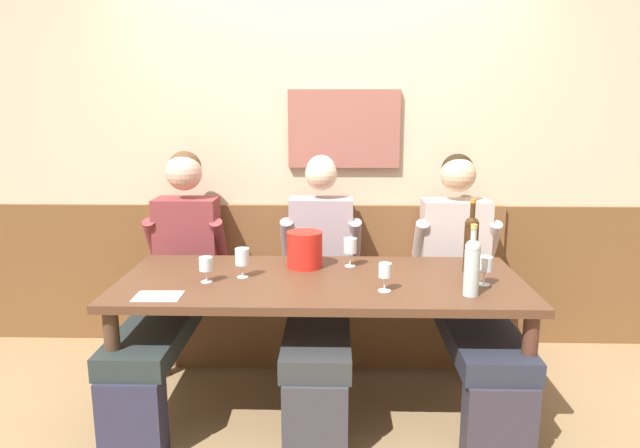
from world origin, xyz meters
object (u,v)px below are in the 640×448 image
(wall_bench, at_px, (324,312))
(wine_glass_left_end, at_px, (242,258))
(wine_bottle_green_tall, at_px, (471,242))
(wine_glass_center_front, at_px, (350,247))
(person_right_seat, at_px, (320,279))
(wine_bottle_amber_mid, at_px, (472,265))
(dining_table, at_px, (321,293))
(person_center_left_seat, at_px, (174,272))
(wine_glass_center_rear, at_px, (485,265))
(water_tumbler_right, at_px, (300,252))
(person_center_right_seat, at_px, (466,278))
(ice_bucket, at_px, (305,250))
(wine_glass_right_end, at_px, (385,272))
(wine_glass_by_bottle, at_px, (206,265))

(wall_bench, bearing_deg, wine_glass_left_end, -120.10)
(wine_bottle_green_tall, distance_m, wine_glass_center_front, 0.63)
(person_right_seat, relative_size, wine_bottle_amber_mid, 3.84)
(dining_table, relative_size, wine_bottle_green_tall, 5.26)
(person_center_left_seat, bearing_deg, wine_glass_center_rear, -14.70)
(wine_glass_center_rear, bearing_deg, water_tumbler_right, 154.98)
(wall_bench, height_order, person_center_right_seat, person_center_right_seat)
(person_right_seat, distance_m, wine_glass_center_front, 0.29)
(ice_bucket, bearing_deg, wine_glass_right_end, -44.69)
(wine_bottle_amber_mid, bearing_deg, water_tumbler_right, 144.62)
(water_tumbler_right, bearing_deg, wine_glass_center_rear, -25.02)
(wine_glass_by_bottle, bearing_deg, wine_glass_right_end, -7.62)
(wine_bottle_amber_mid, relative_size, wine_glass_left_end, 2.21)
(person_center_left_seat, distance_m, wine_glass_center_front, 1.02)
(person_center_right_seat, bearing_deg, wine_glass_center_rear, -91.83)
(wine_glass_left_end, bearing_deg, water_tumbler_right, 51.08)
(person_center_right_seat, relative_size, wine_bottle_amber_mid, 3.87)
(wine_bottle_green_tall, bearing_deg, water_tumbler_right, 167.54)
(wall_bench, distance_m, wine_glass_by_bottle, 1.09)
(wall_bench, bearing_deg, person_center_left_seat, -157.59)
(dining_table, xyz_separation_m, water_tumbler_right, (-0.13, 0.34, 0.12))
(ice_bucket, relative_size, wine_glass_center_front, 1.24)
(person_right_seat, distance_m, wine_bottle_amber_mid, 0.93)
(wine_glass_center_rear, distance_m, wine_glass_center_front, 0.71)
(person_right_seat, bearing_deg, person_center_left_seat, 178.11)
(person_center_right_seat, bearing_deg, wine_glass_center_front, -170.92)
(wall_bench, height_order, wine_glass_left_end, wall_bench)
(wine_bottle_green_tall, height_order, water_tumbler_right, wine_bottle_green_tall)
(ice_bucket, relative_size, wine_glass_left_end, 1.29)
(dining_table, xyz_separation_m, wine_bottle_amber_mid, (0.69, -0.24, 0.22))
(wall_bench, distance_m, water_tumbler_right, 0.61)
(dining_table, xyz_separation_m, wine_glass_left_end, (-0.40, 0.01, 0.18))
(wine_bottle_amber_mid, distance_m, water_tumbler_right, 1.01)
(person_center_left_seat, relative_size, wine_glass_left_end, 8.62)
(person_center_right_seat, relative_size, water_tumbler_right, 13.97)
(person_center_right_seat, height_order, wine_bottle_amber_mid, person_center_right_seat)
(person_right_seat, distance_m, wine_glass_center_rear, 0.92)
(wine_glass_center_rear, distance_m, wine_glass_left_end, 1.19)
(wine_glass_center_rear, relative_size, water_tumbler_right, 1.54)
(wine_bottle_amber_mid, bearing_deg, person_center_left_seat, 159.26)
(person_center_right_seat, bearing_deg, person_center_left_seat, 179.40)
(person_right_seat, xyz_separation_m, person_center_right_seat, (0.82, 0.01, 0.01))
(person_right_seat, xyz_separation_m, water_tumbler_right, (-0.11, 0.03, 0.15))
(wine_glass_center_rear, bearing_deg, wine_bottle_amber_mid, -123.00)
(water_tumbler_right, bearing_deg, wall_bench, 70.09)
(wine_glass_by_bottle, bearing_deg, wall_bench, 53.74)
(wine_glass_center_front, bearing_deg, dining_table, -124.27)
(wine_bottle_amber_mid, relative_size, wine_glass_center_front, 2.14)
(wine_glass_left_end, height_order, wine_glass_by_bottle, wine_glass_left_end)
(person_center_left_seat, relative_size, wine_bottle_amber_mid, 3.90)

